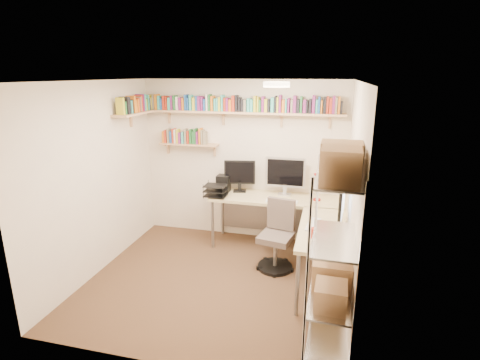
# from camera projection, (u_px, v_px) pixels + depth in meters

# --- Properties ---
(ground) EXTENTS (3.20, 3.20, 0.00)m
(ground) POSITION_uv_depth(u_px,v_px,m) (215.00, 280.00, 4.84)
(ground) COLOR #44301D
(ground) RESTS_ON ground
(room_shell) EXTENTS (3.24, 3.04, 2.52)m
(room_shell) POSITION_uv_depth(u_px,v_px,m) (214.00, 164.00, 4.41)
(room_shell) COLOR beige
(room_shell) RESTS_ON ground
(wall_shelves) EXTENTS (3.12, 1.09, 0.80)m
(wall_shelves) POSITION_uv_depth(u_px,v_px,m) (214.00, 112.00, 5.58)
(wall_shelves) COLOR tan
(wall_shelves) RESTS_ON ground
(corner_desk) EXTENTS (2.13, 2.03, 1.38)m
(corner_desk) POSITION_uv_depth(u_px,v_px,m) (281.00, 204.00, 5.32)
(corner_desk) COLOR beige
(corner_desk) RESTS_ON ground
(office_chair) EXTENTS (0.51, 0.52, 0.95)m
(office_chair) POSITION_uv_depth(u_px,v_px,m) (277.00, 240.00, 5.08)
(office_chair) COLOR black
(office_chair) RESTS_ON ground
(wire_rack) EXTENTS (0.42, 0.82, 2.05)m
(wire_rack) POSITION_uv_depth(u_px,v_px,m) (335.00, 232.00, 3.14)
(wire_rack) COLOR silver
(wire_rack) RESTS_ON ground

